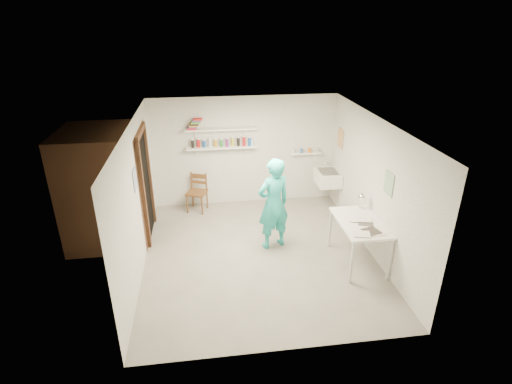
{
  "coord_description": "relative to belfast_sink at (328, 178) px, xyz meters",
  "views": [
    {
      "loc": [
        -0.89,
        -6.0,
        3.96
      ],
      "look_at": [
        0.0,
        0.4,
        1.05
      ],
      "focal_mm": 28.0,
      "sensor_mm": 36.0,
      "label": 1
    }
  ],
  "objects": [
    {
      "name": "floor",
      "position": [
        -1.75,
        -1.7,
        -0.71
      ],
      "size": [
        4.0,
        4.5,
        0.02
      ],
      "primitive_type": "cube",
      "color": "slate",
      "rests_on": "ground"
    },
    {
      "name": "wall_back",
      "position": [
        -1.75,
        0.56,
        0.5
      ],
      "size": [
        4.0,
        0.02,
        2.4
      ],
      "primitive_type": "cube",
      "color": "silver",
      "rests_on": "ground"
    },
    {
      "name": "door_jamb_far",
      "position": [
        -3.72,
        -0.15,
        0.3
      ],
      "size": [
        0.06,
        0.1,
        2.0
      ],
      "primitive_type": "cube",
      "color": "brown",
      "rests_on": "ground"
    },
    {
      "name": "poster_right_b",
      "position": [
        0.24,
        -2.25,
        0.8
      ],
      "size": [
        0.01,
        0.3,
        0.38
      ],
      "primitive_type": "cube",
      "color": "#3F724C",
      "rests_on": "wall_right"
    },
    {
      "name": "desk_lamp",
      "position": [
        0.09,
        -1.68,
        0.31
      ],
      "size": [
        0.15,
        0.15,
        0.15
      ],
      "primitive_type": "sphere",
      "color": "white",
      "rests_on": "work_table"
    },
    {
      "name": "door_jamb_near",
      "position": [
        -3.72,
        -1.15,
        0.3
      ],
      "size": [
        0.06,
        0.1,
        2.0
      ],
      "primitive_type": "cube",
      "color": "brown",
      "rests_on": "ground"
    },
    {
      "name": "work_table",
      "position": [
        -0.11,
        -2.16,
        -0.3
      ],
      "size": [
        0.71,
        1.19,
        0.79
      ],
      "primitive_type": "cube",
      "color": "white",
      "rests_on": "ground"
    },
    {
      "name": "ceiling",
      "position": [
        -1.75,
        -1.7,
        1.71
      ],
      "size": [
        4.0,
        4.5,
        0.02
      ],
      "primitive_type": "cube",
      "color": "silver",
      "rests_on": "wall_back"
    },
    {
      "name": "doorway_recess",
      "position": [
        -3.74,
        -0.65,
        0.3
      ],
      "size": [
        0.02,
        0.9,
        2.0
      ],
      "primitive_type": "cube",
      "color": "black",
      "rests_on": "wall_left"
    },
    {
      "name": "wall_left",
      "position": [
        -3.76,
        -1.7,
        0.5
      ],
      "size": [
        0.02,
        4.5,
        2.4
      ],
      "primitive_type": "cube",
      "color": "silver",
      "rests_on": "ground"
    },
    {
      "name": "spray_cans",
      "position": [
        -2.25,
        0.43,
        0.75
      ],
      "size": [
        1.34,
        0.06,
        0.17
      ],
      "color": "black",
      "rests_on": "shelf_lower"
    },
    {
      "name": "corridor_box",
      "position": [
        -4.45,
        -0.65,
        0.35
      ],
      "size": [
        1.4,
        1.5,
        2.1
      ],
      "primitive_type": "cube",
      "color": "brown",
      "rests_on": "ground"
    },
    {
      "name": "wall_front",
      "position": [
        -1.75,
        -3.96,
        0.5
      ],
      "size": [
        4.0,
        0.02,
        2.4
      ],
      "primitive_type": "cube",
      "color": "silver",
      "rests_on": "ground"
    },
    {
      "name": "ledge_shelf",
      "position": [
        -0.4,
        0.47,
        0.42
      ],
      "size": [
        0.7,
        0.14,
        0.03
      ],
      "primitive_type": "cube",
      "color": "white",
      "rests_on": "wall_back"
    },
    {
      "name": "papers",
      "position": [
        -0.11,
        -2.16,
        0.1
      ],
      "size": [
        0.3,
        0.22,
        0.02
      ],
      "color": "silver",
      "rests_on": "work_table"
    },
    {
      "name": "poster_left",
      "position": [
        -3.74,
        -1.65,
        0.85
      ],
      "size": [
        0.01,
        0.28,
        0.36
      ],
      "primitive_type": "cube",
      "color": "#334C7F",
      "rests_on": "wall_left"
    },
    {
      "name": "door_lintel",
      "position": [
        -3.72,
        -0.65,
        1.35
      ],
      "size": [
        0.06,
        1.05,
        0.1
      ],
      "primitive_type": "cube",
      "color": "brown",
      "rests_on": "wall_left"
    },
    {
      "name": "man",
      "position": [
        -1.45,
        -1.43,
        0.16
      ],
      "size": [
        0.73,
        0.6,
        1.71
      ],
      "primitive_type": "imported",
      "rotation": [
        0.0,
        0.0,
        3.49
      ],
      "color": "#23AFA8",
      "rests_on": "ground"
    },
    {
      "name": "book_stack",
      "position": [
        -2.78,
        0.43,
        1.18
      ],
      "size": [
        0.32,
        0.14,
        0.22
      ],
      "color": "red",
      "rests_on": "shelf_upper"
    },
    {
      "name": "shelf_lower",
      "position": [
        -2.25,
        0.43,
        0.65
      ],
      "size": [
        1.5,
        0.22,
        0.03
      ],
      "primitive_type": "cube",
      "color": "white",
      "rests_on": "wall_back"
    },
    {
      "name": "ledge_pots",
      "position": [
        -0.4,
        0.47,
        0.48
      ],
      "size": [
        0.48,
        0.07,
        0.09
      ],
      "color": "silver",
      "rests_on": "ledge_shelf"
    },
    {
      "name": "shelf_upper",
      "position": [
        -2.25,
        0.43,
        1.05
      ],
      "size": [
        1.5,
        0.22,
        0.03
      ],
      "primitive_type": "cube",
      "color": "white",
      "rests_on": "wall_back"
    },
    {
      "name": "belfast_sink",
      "position": [
        0.0,
        0.0,
        0.0
      ],
      "size": [
        0.48,
        0.6,
        0.3
      ],
      "primitive_type": "cube",
      "color": "white",
      "rests_on": "wall_right"
    },
    {
      "name": "wall_clock",
      "position": [
        -1.38,
        -1.23,
        0.44
      ],
      "size": [
        0.3,
        0.14,
        0.31
      ],
      "primitive_type": "cylinder",
      "rotation": [
        1.57,
        0.0,
        0.35
      ],
      "color": "#C8B288",
      "rests_on": "man"
    },
    {
      "name": "poster_right_a",
      "position": [
        0.24,
        0.1,
        0.85
      ],
      "size": [
        0.01,
        0.34,
        0.42
      ],
      "primitive_type": "cube",
      "color": "#995933",
      "rests_on": "wall_right"
    },
    {
      "name": "wall_right",
      "position": [
        0.26,
        -1.7,
        0.5
      ],
      "size": [
        0.02,
        4.5,
        2.4
      ],
      "primitive_type": "cube",
      "color": "silver",
      "rests_on": "ground"
    },
    {
      "name": "wooden_chair",
      "position": [
        -2.83,
        0.21,
        -0.27
      ],
      "size": [
        0.51,
        0.5,
        0.85
      ],
      "primitive_type": "cube",
      "rotation": [
        0.0,
        0.0,
        -0.37
      ],
      "color": "brown",
      "rests_on": "ground"
    }
  ]
}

